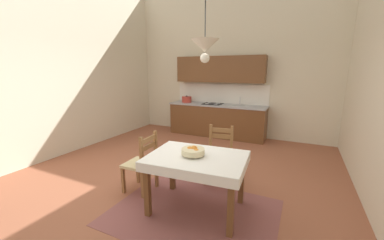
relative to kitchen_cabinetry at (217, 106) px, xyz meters
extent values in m
cube|color=#99563D|center=(0.24, -2.97, -0.91)|extent=(6.14, 7.09, 0.10)
cube|color=beige|center=(0.24, 0.33, 1.20)|extent=(6.14, 0.12, 4.12)
cube|color=beige|center=(-2.60, -2.97, 1.20)|extent=(0.12, 7.09, 4.12)
cube|color=brown|center=(0.96, -3.60, -0.85)|extent=(2.10, 1.60, 0.01)
cube|color=brown|center=(0.01, -0.04, -0.43)|extent=(2.68, 0.60, 0.86)
cube|color=#9E9EA3|center=(0.01, -0.05, 0.02)|extent=(2.71, 0.63, 0.04)
cube|color=white|center=(0.01, 0.26, 0.32)|extent=(2.68, 0.01, 0.55)
cube|color=brown|center=(0.01, 0.09, 0.99)|extent=(2.46, 0.34, 0.70)
cube|color=black|center=(0.01, -0.31, -0.81)|extent=(2.64, 0.02, 0.09)
cylinder|color=silver|center=(0.61, -0.04, 0.04)|extent=(0.34, 0.34, 0.02)
cylinder|color=silver|center=(0.61, 0.10, 0.15)|extent=(0.02, 0.02, 0.22)
cube|color=black|center=(-0.13, -0.04, 0.05)|extent=(0.52, 0.42, 0.01)
cylinder|color=silver|center=(-0.26, -0.14, 0.06)|extent=(0.11, 0.11, 0.01)
cylinder|color=silver|center=(0.00, -0.14, 0.06)|extent=(0.11, 0.11, 0.01)
cylinder|color=silver|center=(-0.26, 0.06, 0.06)|extent=(0.11, 0.11, 0.01)
cylinder|color=silver|center=(0.00, 0.06, 0.06)|extent=(0.11, 0.11, 0.01)
cylinder|color=#B2382D|center=(-0.93, -0.06, 0.12)|extent=(0.28, 0.28, 0.15)
cylinder|color=#B2382D|center=(-0.93, -0.06, 0.20)|extent=(0.29, 0.29, 0.02)
sphere|color=black|center=(-0.93, -0.06, 0.23)|extent=(0.04, 0.04, 0.04)
cube|color=brown|center=(0.96, -3.50, -0.12)|extent=(1.25, 0.94, 0.02)
cube|color=brown|center=(0.46, -3.90, -0.49)|extent=(0.08, 0.08, 0.73)
cube|color=brown|center=(1.52, -3.82, -0.49)|extent=(0.08, 0.08, 0.73)
cube|color=brown|center=(0.40, -3.18, -0.49)|extent=(0.08, 0.08, 0.73)
cube|color=brown|center=(1.46, -3.10, -0.49)|extent=(0.08, 0.08, 0.73)
cube|color=white|center=(0.96, -3.50, -0.10)|extent=(1.31, 1.00, 0.00)
cube|color=white|center=(1.00, -3.95, -0.17)|extent=(1.24, 0.11, 0.12)
cube|color=white|center=(0.93, -3.05, -0.17)|extent=(1.24, 0.11, 0.12)
cube|color=white|center=(0.34, -3.55, -0.17)|extent=(0.08, 0.90, 0.12)
cube|color=white|center=(1.58, -3.45, -0.17)|extent=(0.08, 0.90, 0.12)
cube|color=#D1BC89|center=(-0.03, -3.42, -0.43)|extent=(0.43, 0.43, 0.04)
cube|color=olive|center=(-0.21, -3.61, -0.65)|extent=(0.05, 0.05, 0.41)
cube|color=olive|center=(-0.22, -3.25, -0.65)|extent=(0.05, 0.05, 0.41)
cube|color=olive|center=(0.15, -3.60, -0.39)|extent=(0.05, 0.05, 0.93)
cube|color=olive|center=(0.14, -3.24, -0.39)|extent=(0.05, 0.05, 0.93)
cube|color=olive|center=(0.15, -3.42, -0.01)|extent=(0.03, 0.32, 0.07)
cube|color=olive|center=(0.15, -3.42, -0.12)|extent=(0.03, 0.32, 0.07)
cube|color=#D1BC89|center=(0.97, -2.64, -0.43)|extent=(0.48, 0.48, 0.04)
cube|color=olive|center=(1.17, -2.79, -0.65)|extent=(0.05, 0.05, 0.41)
cube|color=olive|center=(0.81, -2.84, -0.65)|extent=(0.05, 0.05, 0.41)
cube|color=olive|center=(1.12, -2.43, -0.39)|extent=(0.05, 0.05, 0.93)
cube|color=olive|center=(0.76, -2.48, -0.39)|extent=(0.05, 0.05, 0.93)
cube|color=olive|center=(0.94, -2.46, -0.01)|extent=(0.32, 0.07, 0.07)
cube|color=olive|center=(0.94, -2.46, -0.12)|extent=(0.32, 0.07, 0.07)
cylinder|color=beige|center=(0.91, -3.51, -0.09)|extent=(0.17, 0.17, 0.02)
cylinder|color=beige|center=(0.91, -3.51, -0.04)|extent=(0.30, 0.30, 0.07)
sphere|color=orange|center=(0.86, -3.50, -0.03)|extent=(0.09, 0.09, 0.09)
sphere|color=orange|center=(0.97, -3.53, -0.04)|extent=(0.08, 0.08, 0.08)
sphere|color=orange|center=(0.91, -3.48, -0.03)|extent=(0.10, 0.10, 0.10)
cylinder|color=black|center=(1.07, -3.52, 1.58)|extent=(0.01, 0.01, 0.57)
cone|color=silver|center=(1.07, -3.52, 1.25)|extent=(0.32, 0.32, 0.14)
sphere|color=white|center=(1.07, -3.52, 1.11)|extent=(0.11, 0.11, 0.11)
camera|label=1|loc=(2.11, -6.03, 0.98)|focal=21.48mm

